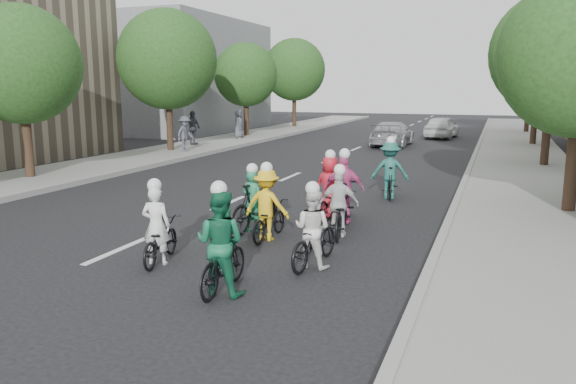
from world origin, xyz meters
The scene contains 27 objects.
ground centered at (0.00, 0.00, 0.00)m, with size 120.00×120.00×0.00m, color black.
sidewalk_left centered at (-8.00, 10.00, 0.07)m, with size 4.00×80.00×0.15m, color gray.
curb_left centered at (-6.05, 10.00, 0.09)m, with size 0.18×80.00×0.18m, color #999993.
sidewalk_right centered at (8.00, 10.00, 0.07)m, with size 4.00×80.00×0.15m, color gray.
curb_right centered at (6.05, 10.00, 0.09)m, with size 0.18×80.00×0.18m, color #999993.
bldg_sw centered at (-16.00, 28.00, 4.00)m, with size 10.00×14.00×8.00m, color slate.
tree_l_2 centered at (-8.20, 6.00, 3.96)m, with size 4.00×4.00×5.97m.
tree_l_3 centered at (-8.20, 15.00, 4.52)m, with size 4.80×4.80×6.93m.
tree_l_4 centered at (-8.20, 24.00, 3.96)m, with size 4.00×4.00×5.97m.
tree_l_5 centered at (-8.20, 33.00, 4.52)m, with size 4.80×4.80×6.93m.
tree_r_1 centered at (8.80, 15.60, 4.52)m, with size 4.80×4.80×6.93m.
tree_r_2 centered at (8.80, 24.60, 3.96)m, with size 4.00×4.00×5.97m.
tree_r_3 centered at (8.80, 33.60, 4.52)m, with size 4.80×4.80×6.93m.
cyclist_0 centered at (1.23, -0.35, 0.52)m, with size 0.85×1.65×1.61m.
cyclist_1 centered at (3.04, -1.33, 0.69)m, with size 0.83×1.62×1.82m.
cyclist_2 centered at (2.50, 1.86, 0.62)m, with size 1.02×1.58×1.69m.
cyclist_3 centered at (3.65, 3.88, 0.66)m, with size 1.04×1.77×1.81m.
cyclist_4 centered at (3.20, 4.24, 0.60)m, with size 0.82×1.58×1.73m.
cyclist_5 centered at (1.94, 2.39, 0.60)m, with size 0.80×1.92×1.57m.
cyclist_6 centered at (3.97, 0.48, 0.57)m, with size 0.84×1.87×1.59m.
cyclist_7 centered at (4.12, 7.28, 0.71)m, with size 1.19×1.67×1.83m.
cyclist_8 centered at (3.87, 2.68, 0.56)m, with size 0.90×1.85×1.61m.
follow_car_lead centered at (1.52, 22.15, 0.67)m, with size 1.89×4.64×1.35m, color #B1B2B6.
follow_car_trail centered at (3.60, 28.01, 0.70)m, with size 1.66×4.12×1.40m, color white.
spectator_0 centered at (-7.16, 14.69, 1.00)m, with size 1.10×0.63×1.70m, color #51535F.
spectator_1 centered at (-8.36, 17.47, 1.06)m, with size 1.07×0.45×1.83m, color #474651.
spectator_2 centered at (-7.77, 21.93, 1.02)m, with size 0.85×0.56×1.75m, color #4E505B.
Camera 1 is at (7.02, -8.94, 3.24)m, focal length 35.00 mm.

